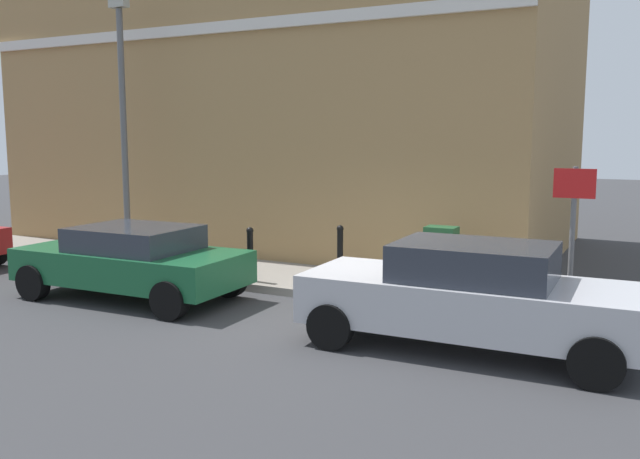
% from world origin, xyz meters
% --- Properties ---
extents(ground, '(80.00, 80.00, 0.00)m').
position_xyz_m(ground, '(0.00, 0.00, 0.00)').
color(ground, '#38383A').
extents(sidewalk, '(2.21, 30.00, 0.15)m').
position_xyz_m(sidewalk, '(2.09, 6.00, 0.07)').
color(sidewalk, gray).
rests_on(sidewalk, ground).
extents(corner_building, '(7.83, 14.00, 8.75)m').
position_xyz_m(corner_building, '(7.06, 5.00, 4.37)').
color(corner_building, '#9E7A4C').
rests_on(corner_building, ground).
extents(car_silver, '(1.90, 4.51, 1.48)m').
position_xyz_m(car_silver, '(-0.52, -1.93, 0.76)').
color(car_silver, '#B7B7BC').
rests_on(car_silver, ground).
extents(car_green, '(2.05, 4.17, 1.31)m').
position_xyz_m(car_green, '(-0.40, 4.18, 0.70)').
color(car_green, '#195933').
rests_on(car_green, ground).
extents(utility_cabinet, '(0.46, 0.61, 1.15)m').
position_xyz_m(utility_cabinet, '(2.18, -0.69, 0.68)').
color(utility_cabinet, '#1E4C28').
rests_on(utility_cabinet, sidewalk).
extents(bollard_near_cabinet, '(0.14, 0.14, 1.04)m').
position_xyz_m(bollard_near_cabinet, '(2.28, 1.36, 0.70)').
color(bollard_near_cabinet, black).
rests_on(bollard_near_cabinet, sidewalk).
extents(bollard_far_kerb, '(0.14, 0.14, 1.04)m').
position_xyz_m(bollard_far_kerb, '(1.24, 2.75, 0.70)').
color(bollard_far_kerb, black).
rests_on(bollard_far_kerb, sidewalk).
extents(street_sign, '(0.08, 0.60, 2.30)m').
position_xyz_m(street_sign, '(1.27, -2.99, 1.66)').
color(street_sign, '#59595B').
rests_on(street_sign, sidewalk).
extents(lamppost, '(0.20, 0.44, 5.72)m').
position_xyz_m(lamppost, '(2.13, 6.67, 3.30)').
color(lamppost, '#59595B').
rests_on(lamppost, sidewalk).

